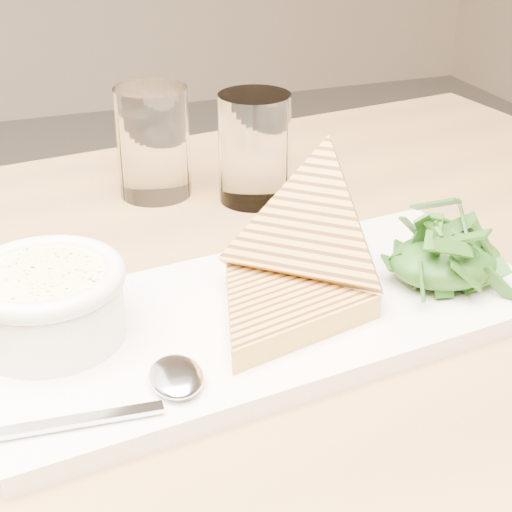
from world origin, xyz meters
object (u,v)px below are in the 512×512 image
object	(u,v)px
soup_bowl	(49,311)
glass_near	(153,142)
platter	(265,316)
glass_far	(254,148)
table_top	(156,363)

from	to	relation	value
soup_bowl	glass_near	xyz separation A→B (m)	(0.14, 0.26, 0.02)
platter	soup_bowl	world-z (taller)	soup_bowl
soup_bowl	glass_far	size ratio (longest dim) A/B	0.95
table_top	glass_far	world-z (taller)	glass_far
table_top	soup_bowl	size ratio (longest dim) A/B	11.90
soup_bowl	glass_near	distance (m)	0.30
table_top	glass_far	bearing A→B (deg)	54.50
table_top	platter	bearing A→B (deg)	-4.69
table_top	glass_far	xyz separation A→B (m)	(0.16, 0.22, 0.08)
soup_bowl	glass_near	bearing A→B (deg)	62.34
platter	soup_bowl	xyz separation A→B (m)	(-0.16, 0.01, 0.03)
table_top	platter	distance (m)	0.09
table_top	soup_bowl	xyz separation A→B (m)	(-0.07, 0.01, 0.06)
soup_bowl	glass_far	world-z (taller)	glass_far
soup_bowl	glass_near	size ratio (longest dim) A/B	0.93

